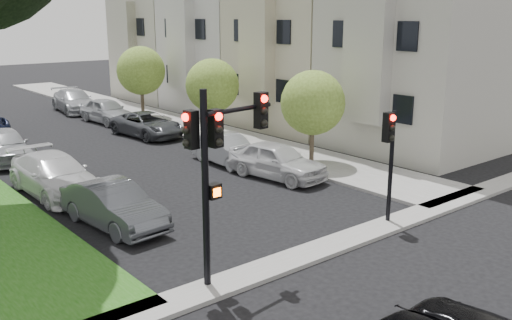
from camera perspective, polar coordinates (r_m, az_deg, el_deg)
ground at (r=14.97m, az=12.48°, el=-11.15°), size 140.00×140.00×0.00m
sidewalk_right at (r=37.19m, az=-10.64°, el=4.35°), size 3.50×44.00×0.12m
sidewalk_cross at (r=16.12m, az=6.86°, el=-8.75°), size 60.00×1.00×0.12m
house_a at (r=28.33m, az=16.37°, el=14.96°), size 7.70×7.55×15.97m
house_b at (r=33.19m, az=5.29°, el=15.29°), size 7.70×7.55×15.97m
house_c at (r=38.89m, az=-2.76°, el=15.18°), size 7.70×7.55×15.97m
house_d at (r=45.13m, az=-8.67°, el=14.93°), size 7.70×7.55×15.97m
small_tree_a at (r=24.28m, az=5.70°, el=5.71°), size 2.75×2.75×4.12m
small_tree_b at (r=29.87m, az=-4.39°, el=7.43°), size 2.79×2.79×4.18m
small_tree_c at (r=36.33m, az=-11.43°, el=8.75°), size 2.99×2.99×4.49m
traffic_signal_main at (r=13.12m, az=-3.88°, el=0.81°), size 2.34×0.61×4.78m
traffic_signal_secondary at (r=17.63m, az=13.23°, el=1.30°), size 0.45×0.36×3.57m
car_parked_0 at (r=22.66m, az=2.10°, el=-0.04°), size 2.32×4.49×1.46m
car_parked_1 at (r=24.81m, az=-2.88°, el=1.04°), size 1.55×4.02×1.31m
car_parked_2 at (r=31.08m, az=-10.80°, el=3.51°), size 2.57×4.84×1.29m
car_parked_3 at (r=35.59m, az=-14.71°, el=4.79°), size 2.02×4.42×1.47m
car_parked_4 at (r=40.25m, az=-17.69°, el=5.66°), size 2.63×5.32×1.49m
car_parked_5 at (r=18.03m, az=-14.05°, el=-4.42°), size 1.86×4.31×1.38m
car_parked_6 at (r=21.85m, az=-19.48°, el=-1.42°), size 2.19×5.08×1.46m
car_parked_7 at (r=27.53m, az=-23.82°, el=1.35°), size 2.10×4.51×1.49m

